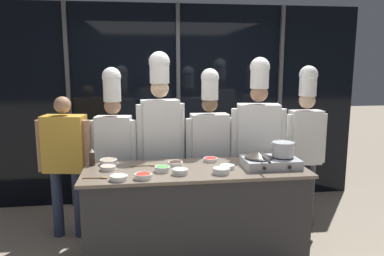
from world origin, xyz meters
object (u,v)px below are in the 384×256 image
Objects in this scene: squeeze_bottle_soy at (92,157)px; prep_bowl_chicken at (221,170)px; prep_bowl_scallions at (162,169)px; prep_bowl_garlic at (180,171)px; person_guest at (65,154)px; stock_pot at (283,149)px; prep_bowl_mushrooms at (108,162)px; prep_bowl_bell_pepper at (211,159)px; serving_spoon_slotted at (151,165)px; prep_bowl_noodles at (119,177)px; prep_bowl_shrimp at (108,168)px; prep_bowl_chili_flakes at (143,176)px; prep_bowl_onion at (227,167)px; serving_spoon_solid at (100,178)px; chef_line at (209,140)px; chef_head at (114,140)px; portable_stove at (270,162)px; frying_pan at (259,155)px; prep_bowl_soy_glaze at (175,163)px; chef_pastry at (258,134)px; chef_apprentice at (305,133)px; chef_sous at (160,127)px.

prep_bowl_chicken is (1.20, -0.44, -0.05)m from squeeze_bottle_soy.
prep_bowl_scallions is at bearing -24.46° from squeeze_bottle_soy.
prep_bowl_garlic is 1.45m from person_guest.
prep_bowl_mushrooms is (-1.69, 0.30, -0.15)m from stock_pot.
prep_bowl_bell_pepper reaches higher than serving_spoon_slotted.
prep_bowl_noodles is 1.07× the size of prep_bowl_bell_pepper.
prep_bowl_chili_flakes is at bearing -43.94° from prep_bowl_shrimp.
prep_bowl_scallions is at bearing -13.54° from prep_bowl_shrimp.
prep_bowl_chili_flakes is 0.82m from prep_bowl_onion.
squeeze_bottle_soy reaches higher than prep_bowl_garlic.
prep_bowl_shrimp is 0.66× the size of serving_spoon_solid.
chef_line is (-0.03, 0.76, 0.11)m from prep_bowl_onion.
serving_spoon_slotted is (0.08, 0.40, -0.02)m from prep_bowl_chili_flakes.
prep_bowl_noodles is at bearing -176.95° from prep_bowl_chili_flakes.
chef_head is (0.07, 0.87, 0.16)m from serving_spoon_solid.
stock_pot is at bearing -3.55° from prep_bowl_shrimp.
portable_stove is at bearing -9.51° from serving_spoon_slotted.
prep_bowl_shrimp is (0.01, -0.20, -0.01)m from prep_bowl_mushrooms.
frying_pan is at bearing 9.45° from prep_bowl_noodles.
prep_bowl_chicken is (0.39, -0.34, 0.01)m from prep_bowl_soy_glaze.
prep_bowl_chili_flakes is 0.08× the size of chef_pastry.
prep_bowl_scallions is 1.31m from chef_pastry.
prep_bowl_onion is at bearing 6.51° from serving_spoon_solid.
prep_bowl_chicken reaches higher than serving_spoon_slotted.
prep_bowl_bell_pepper reaches higher than serving_spoon_solid.
prep_bowl_shrimp is at bearing -86.44° from prep_bowl_mushrooms.
portable_stove is 0.43m from prep_bowl_onion.
serving_spoon_solid is at bearing 179.62° from prep_bowl_chicken.
person_guest is 2.71m from chef_apprentice.
chef_sous is at bearing -0.01° from chef_line.
prep_bowl_shrimp is 1.26m from chef_line.
prep_bowl_mushrooms reaches higher than prep_bowl_scallions.
frying_pan is at bearing 0.84° from prep_bowl_scallions.
chef_apprentice reaches higher than prep_bowl_onion.
squeeze_bottle_soy is at bearing 132.15° from prep_bowl_shrimp.
prep_bowl_scallions is at bearing 130.47° from chef_head.
squeeze_bottle_soy is at bearing -175.82° from prep_bowl_mushrooms.
prep_bowl_garlic is (-0.46, -0.11, 0.01)m from prep_bowl_onion.
frying_pan is 0.68m from chef_pastry.
prep_bowl_mushrooms is at bearing 165.53° from serving_spoon_slotted.
chef_head is at bearing -7.26° from chef_sous.
prep_bowl_chili_flakes is (-0.32, -0.40, 0.01)m from prep_bowl_soy_glaze.
portable_stove is 1.59m from prep_bowl_mushrooms.
chef_sous is (0.58, 0.88, 0.28)m from serving_spoon_solid.
person_guest is 0.79× the size of chef_pastry.
chef_sous is at bearing 119.72° from prep_bowl_chicken.
prep_bowl_chili_flakes is 1.08× the size of prep_bowl_bell_pepper.
serving_spoon_solid is (-1.60, -0.15, -0.04)m from portable_stove.
prep_bowl_noodles is 0.55m from prep_bowl_garlic.
prep_bowl_chili_flakes is 2.06m from chef_apprentice.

